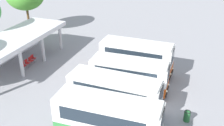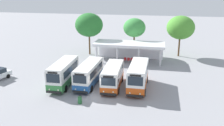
% 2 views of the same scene
% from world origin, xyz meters
% --- Properties ---
extents(ground_plane, '(180.00, 180.00, 0.00)m').
position_xyz_m(ground_plane, '(0.00, 0.00, 0.00)').
color(ground_plane, '#939399').
extents(city_bus_nearest_orange, '(2.40, 7.43, 3.30)m').
position_xyz_m(city_bus_nearest_orange, '(-5.57, 2.44, 1.82)').
color(city_bus_nearest_orange, black).
rests_on(city_bus_nearest_orange, ground).
extents(city_bus_second_in_row, '(2.36, 7.52, 3.04)m').
position_xyz_m(city_bus_second_in_row, '(-2.21, 3.17, 1.69)').
color(city_bus_second_in_row, black).
rests_on(city_bus_second_in_row, ground).
extents(city_bus_middle_cream, '(2.45, 7.07, 2.98)m').
position_xyz_m(city_bus_middle_cream, '(1.15, 2.98, 1.66)').
color(city_bus_middle_cream, black).
rests_on(city_bus_middle_cream, ground).
extents(city_bus_fourth_amber, '(2.37, 7.28, 3.34)m').
position_xyz_m(city_bus_fourth_amber, '(4.52, 3.26, 1.84)').
color(city_bus_fourth_amber, black).
rests_on(city_bus_fourth_amber, ground).
extents(terminal_canopy, '(12.55, 4.67, 3.40)m').
position_xyz_m(terminal_canopy, '(1.75, 15.96, 2.55)').
color(terminal_canopy, silver).
rests_on(terminal_canopy, ground).
extents(waiting_chair_end_by_column, '(0.45, 0.45, 0.86)m').
position_xyz_m(waiting_chair_end_by_column, '(1.17, 14.54, 0.52)').
color(waiting_chair_end_by_column, slate).
rests_on(waiting_chair_end_by_column, ground).
extents(waiting_chair_second_from_end, '(0.45, 0.45, 0.86)m').
position_xyz_m(waiting_chair_second_from_end, '(1.78, 14.53, 0.52)').
color(waiting_chair_second_from_end, slate).
rests_on(waiting_chair_second_from_end, ground).
extents(waiting_chair_middle_seat, '(0.45, 0.45, 0.86)m').
position_xyz_m(waiting_chair_middle_seat, '(2.39, 14.52, 0.52)').
color(waiting_chair_middle_seat, slate).
rests_on(waiting_chair_middle_seat, ground).
extents(waiting_chair_fourth_seat, '(0.45, 0.45, 0.86)m').
position_xyz_m(waiting_chair_fourth_seat, '(3.01, 14.63, 0.52)').
color(waiting_chair_fourth_seat, slate).
rests_on(waiting_chair_fourth_seat, ground).
extents(litter_bin_apron, '(0.49, 0.49, 0.90)m').
position_xyz_m(litter_bin_apron, '(-1.67, -2.51, 0.46)').
color(litter_bin_apron, '#266633').
rests_on(litter_bin_apron, ground).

